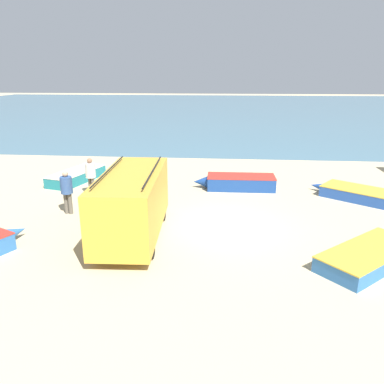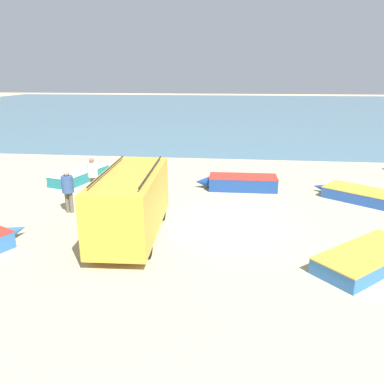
{
  "view_description": "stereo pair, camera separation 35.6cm",
  "coord_description": "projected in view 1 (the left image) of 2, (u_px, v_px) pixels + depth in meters",
  "views": [
    {
      "loc": [
        -0.02,
        -13.26,
        5.58
      ],
      "look_at": [
        -1.29,
        1.14,
        1.0
      ],
      "focal_mm": 35.0,
      "sensor_mm": 36.0,
      "label": 1
    },
    {
      "loc": [
        0.33,
        -13.23,
        5.58
      ],
      "look_at": [
        -1.29,
        1.14,
        1.0
      ],
      "focal_mm": 35.0,
      "sensor_mm": 36.0,
      "label": 2
    }
  ],
  "objects": [
    {
      "name": "parked_van",
      "position": [
        133.0,
        202.0,
        13.1
      ],
      "size": [
        2.18,
        5.4,
        2.47
      ],
      "rotation": [
        0.0,
        0.0,
        1.62
      ],
      "color": "gold",
      "rests_on": "ground_plane"
    },
    {
      "name": "fishing_rowboat_0",
      "position": [
        371.0,
        255.0,
        11.5
      ],
      "size": [
        3.97,
        3.65,
        0.51
      ],
      "rotation": [
        0.0,
        0.0,
        0.72
      ],
      "color": "#2D66AD",
      "rests_on": "ground_plane"
    },
    {
      "name": "ground_plane",
      "position": [
        223.0,
        227.0,
        14.28
      ],
      "size": [
        200.0,
        200.0,
        0.0
      ],
      "primitive_type": "plane",
      "color": "tan"
    },
    {
      "name": "sea_water",
      "position": [
        226.0,
        108.0,
        63.66
      ],
      "size": [
        120.0,
        80.0,
        0.01
      ],
      "primitive_type": "cube",
      "color": "#477084",
      "rests_on": "ground_plane"
    },
    {
      "name": "fishing_rowboat_2",
      "position": [
        78.0,
        175.0,
        20.42
      ],
      "size": [
        2.28,
        4.48,
        0.58
      ],
      "rotation": [
        0.0,
        0.0,
        1.3
      ],
      "color": "#1E757F",
      "rests_on": "ground_plane"
    },
    {
      "name": "fisherman_1",
      "position": [
        91.0,
        173.0,
        17.72
      ],
      "size": [
        0.47,
        0.47,
        1.8
      ],
      "rotation": [
        0.0,
        0.0,
        4.29
      ],
      "color": "#5B564C",
      "rests_on": "ground_plane"
    },
    {
      "name": "fishing_rowboat_1",
      "position": [
        361.0,
        194.0,
        17.27
      ],
      "size": [
        4.17,
        3.44,
        0.52
      ],
      "rotation": [
        0.0,
        0.0,
        2.51
      ],
      "color": "#234CA3",
      "rests_on": "ground_plane"
    },
    {
      "name": "fisherman_0",
      "position": [
        67.0,
        188.0,
        15.32
      ],
      "size": [
        0.48,
        0.48,
        1.83
      ],
      "rotation": [
        0.0,
        0.0,
        1.47
      ],
      "color": "#5B564C",
      "rests_on": "ground_plane"
    },
    {
      "name": "fishing_rowboat_3",
      "position": [
        238.0,
        182.0,
        18.92
      ],
      "size": [
        4.11,
        1.44,
        0.68
      ],
      "rotation": [
        0.0,
        0.0,
        3.16
      ],
      "color": "navy",
      "rests_on": "ground_plane"
    }
  ]
}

